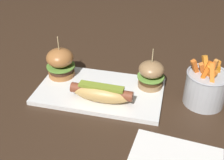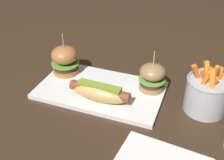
# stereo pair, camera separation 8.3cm
# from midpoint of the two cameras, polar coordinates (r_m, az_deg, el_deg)

# --- Properties ---
(ground_plane) EXTENTS (3.00, 3.00, 0.00)m
(ground_plane) POSITION_cam_midpoint_polar(r_m,az_deg,el_deg) (0.87, -5.20, -2.72)
(ground_plane) COLOR #382619
(platter_main) EXTENTS (0.38, 0.22, 0.01)m
(platter_main) POSITION_cam_midpoint_polar(r_m,az_deg,el_deg) (0.87, -5.22, -2.35)
(platter_main) COLOR white
(platter_main) RESTS_ON ground
(hot_dog) EXTENTS (0.18, 0.06, 0.05)m
(hot_dog) POSITION_cam_midpoint_polar(r_m,az_deg,el_deg) (0.80, -5.17, -2.74)
(hot_dog) COLOR tan
(hot_dog) RESTS_ON platter_main
(slider_left) EXTENTS (0.09, 0.09, 0.14)m
(slider_left) POSITION_cam_midpoint_polar(r_m,az_deg,el_deg) (0.92, -13.10, 3.46)
(slider_left) COLOR #A86937
(slider_left) RESTS_ON platter_main
(slider_right) EXTENTS (0.08, 0.08, 0.13)m
(slider_right) POSITION_cam_midpoint_polar(r_m,az_deg,el_deg) (0.85, 5.27, 1.12)
(slider_right) COLOR #9A744C
(slider_right) RESTS_ON platter_main
(fries_bucket) EXTENTS (0.12, 0.12, 0.15)m
(fries_bucket) POSITION_cam_midpoint_polar(r_m,az_deg,el_deg) (0.83, 16.03, -1.51)
(fries_bucket) COLOR #B7BABF
(fries_bucket) RESTS_ON ground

